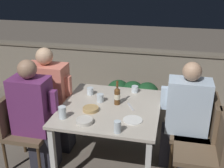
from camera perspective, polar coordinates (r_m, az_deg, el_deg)
name	(u,v)px	position (r m, az deg, el deg)	size (l,w,h in m)	color
ground_plane	(110,163)	(3.29, -0.32, -15.75)	(16.00, 16.00, 0.00)	#665B51
parapet_wall	(135,74)	(4.60, 4.67, 2.04)	(9.00, 0.18, 0.84)	gray
dining_table	(110,113)	(2.94, -0.34, -5.96)	(1.01, 1.05, 0.72)	#BCB2A3
planter_hedge	(132,99)	(3.96, 4.08, -3.11)	(0.74, 0.47, 0.58)	brown
chair_left_near	(20,124)	(3.18, -18.19, -7.73)	(0.46, 0.45, 0.82)	brown
person_purple_stripe	(36,116)	(3.03, -15.26, -6.32)	(0.48, 0.26, 1.23)	#282833
chair_left_far	(37,108)	(3.46, -15.05, -4.80)	(0.46, 0.45, 0.82)	brown
person_coral_top	(51,101)	(3.32, -12.27, -3.30)	(0.51, 0.26, 1.25)	#282833
chair_right_near	(209,146)	(2.84, 19.10, -11.87)	(0.46, 0.45, 0.82)	brown
chair_right_far	(202,127)	(3.13, 17.80, -8.29)	(0.46, 0.45, 0.82)	brown
person_blue_shirt	(184,116)	(3.06, 14.35, -6.38)	(0.50, 0.26, 1.20)	#282833
beer_bottle	(117,95)	(2.91, 1.06, -2.35)	(0.06, 0.06, 0.26)	brown
plate_0	(133,120)	(2.66, 4.24, -7.32)	(0.18, 0.18, 0.01)	white
bowl_0	(91,109)	(2.82, -4.35, -5.03)	(0.16, 0.16, 0.04)	tan
bowl_1	(84,121)	(2.61, -5.63, -7.45)	(0.16, 0.16, 0.04)	beige
glass_cup_0	(100,98)	(2.99, -2.41, -2.85)	(0.08, 0.08, 0.09)	silver
glass_cup_1	(62,112)	(2.71, -10.05, -5.70)	(0.07, 0.07, 0.12)	silver
glass_cup_2	(135,89)	(3.22, 4.66, -1.04)	(0.08, 0.08, 0.08)	silver
glass_cup_3	(90,91)	(3.16, -4.46, -1.44)	(0.07, 0.07, 0.08)	silver
glass_cup_4	(117,127)	(2.45, 1.10, -8.70)	(0.06, 0.06, 0.11)	silver
fork_0	(131,107)	(2.90, 3.80, -4.62)	(0.10, 0.16, 0.01)	silver
potted_plant	(34,94)	(4.10, -15.51, -1.94)	(0.30, 0.30, 0.64)	#B2A899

